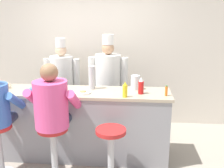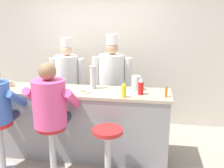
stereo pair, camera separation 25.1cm
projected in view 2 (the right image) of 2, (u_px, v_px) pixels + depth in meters
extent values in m
plane|color=#9E9384|center=(79.00, 165.00, 3.69)|extent=(20.00, 20.00, 0.00)
cube|color=beige|center=(101.00, 53.00, 4.96)|extent=(10.00, 0.06, 2.70)
cube|color=gray|center=(83.00, 124.00, 3.86)|extent=(2.45, 0.58, 0.97)
cube|color=tan|center=(82.00, 92.00, 3.73)|extent=(2.50, 0.60, 0.04)
cylinder|color=red|center=(141.00, 88.00, 3.52)|extent=(0.07, 0.07, 0.17)
cone|color=white|center=(141.00, 80.00, 3.49)|extent=(0.06, 0.06, 0.06)
cylinder|color=yellow|center=(124.00, 91.00, 3.39)|extent=(0.06, 0.06, 0.16)
cone|color=yellow|center=(124.00, 84.00, 3.36)|extent=(0.05, 0.05, 0.05)
cylinder|color=orange|center=(166.00, 92.00, 3.41)|extent=(0.04, 0.04, 0.13)
cylinder|color=#287F2D|center=(166.00, 87.00, 3.39)|extent=(0.02, 0.02, 0.01)
cylinder|color=silver|center=(136.00, 83.00, 3.73)|extent=(0.13, 0.13, 0.20)
cube|color=silver|center=(141.00, 82.00, 3.71)|extent=(0.02, 0.02, 0.12)
cylinder|color=white|center=(83.00, 92.00, 3.62)|extent=(0.22, 0.22, 0.02)
ellipsoid|color=#E0BC60|center=(83.00, 90.00, 3.61)|extent=(0.10, 0.08, 0.03)
cylinder|color=#4C7FB7|center=(37.00, 88.00, 3.77)|extent=(0.16, 0.16, 0.05)
cylinder|color=white|center=(50.00, 85.00, 3.82)|extent=(0.08, 0.08, 0.09)
torus|color=white|center=(54.00, 85.00, 3.81)|extent=(0.06, 0.01, 0.06)
cylinder|color=beige|center=(10.00, 84.00, 3.92)|extent=(0.08, 0.08, 0.08)
torus|color=beige|center=(13.00, 84.00, 3.91)|extent=(0.06, 0.01, 0.06)
cylinder|color=#B7BABF|center=(93.00, 78.00, 3.78)|extent=(0.09, 0.09, 0.33)
cylinder|color=silver|center=(93.00, 66.00, 3.73)|extent=(0.10, 0.10, 0.01)
cylinder|color=#B2B5BA|center=(1.00, 146.00, 3.50)|extent=(0.08, 0.08, 0.67)
cylinder|color=#33384C|center=(12.00, 116.00, 3.56)|extent=(0.14, 0.37, 0.14)
cylinder|color=#3866B7|center=(17.00, 99.00, 3.40)|extent=(0.10, 0.40, 0.32)
cylinder|color=#B2B5BA|center=(53.00, 150.00, 3.38)|extent=(0.08, 0.08, 0.67)
cylinder|color=red|center=(51.00, 127.00, 3.30)|extent=(0.38, 0.38, 0.05)
cylinder|color=#33384C|center=(49.00, 117.00, 3.50)|extent=(0.15, 0.41, 0.15)
cylinder|color=#33384C|center=(64.00, 118.00, 3.47)|extent=(0.15, 0.41, 0.15)
cylinder|color=#E54C8C|center=(49.00, 103.00, 3.22)|extent=(0.41, 0.41, 0.58)
cylinder|color=#E54C8C|center=(34.00, 97.00, 3.36)|extent=(0.11, 0.44, 0.36)
cylinder|color=#E54C8C|center=(73.00, 99.00, 3.28)|extent=(0.11, 0.44, 0.36)
sphere|color=#8C6647|center=(47.00, 71.00, 3.12)|extent=(0.21, 0.21, 0.21)
cylinder|color=#B2B5BA|center=(108.00, 155.00, 3.27)|extent=(0.08, 0.08, 0.67)
cylinder|color=red|center=(108.00, 131.00, 3.19)|extent=(0.38, 0.38, 0.05)
cube|color=#232328|center=(69.00, 106.00, 4.92)|extent=(0.32, 0.18, 0.77)
cube|color=white|center=(68.00, 99.00, 4.84)|extent=(0.29, 0.02, 0.46)
cylinder|color=white|center=(67.00, 71.00, 4.75)|extent=(0.41, 0.41, 0.57)
sphere|color=#DBB28E|center=(66.00, 50.00, 4.65)|extent=(0.20, 0.20, 0.20)
cylinder|color=white|center=(66.00, 42.00, 4.61)|extent=(0.18, 0.18, 0.16)
cylinder|color=white|center=(53.00, 71.00, 4.79)|extent=(0.12, 0.12, 0.49)
cylinder|color=white|center=(81.00, 72.00, 4.71)|extent=(0.12, 0.12, 0.49)
cube|color=#232328|center=(112.00, 111.00, 4.64)|extent=(0.33, 0.18, 0.80)
cube|color=white|center=(111.00, 103.00, 4.55)|extent=(0.30, 0.02, 0.48)
cylinder|color=white|center=(112.00, 72.00, 4.46)|extent=(0.43, 0.43, 0.60)
sphere|color=tan|center=(112.00, 48.00, 4.35)|extent=(0.21, 0.21, 0.21)
cylinder|color=white|center=(112.00, 40.00, 4.32)|extent=(0.19, 0.19, 0.17)
cylinder|color=white|center=(96.00, 72.00, 4.50)|extent=(0.12, 0.12, 0.51)
cylinder|color=white|center=(128.00, 73.00, 4.42)|extent=(0.12, 0.12, 0.51)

